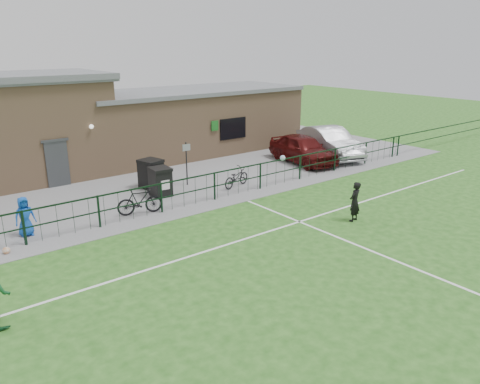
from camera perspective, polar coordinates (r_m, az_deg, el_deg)
ground at (r=13.64m, az=13.27°, el=-10.30°), size 90.00×90.00×0.00m
paving_strip at (r=23.79m, az=-12.73°, el=1.96°), size 34.00×13.00×0.02m
pitch_line_touch at (r=19.00m, az=-5.21°, el=-1.70°), size 28.00×0.10×0.01m
pitch_line_mid at (r=16.14m, az=2.20°, el=-5.24°), size 28.00×0.10×0.01m
pitch_line_perp at (r=15.12m, az=18.11°, el=-7.83°), size 0.10×16.00×0.01m
perimeter_fence at (r=18.97m, az=-5.59°, el=0.16°), size 28.00×0.10×1.20m
wheelie_bin_left at (r=21.44m, az=-10.80°, el=2.08°), size 1.00×1.08×1.22m
wheelie_bin_right at (r=20.27m, az=-9.68°, el=1.13°), size 0.83×0.92×1.15m
sign_post at (r=21.58m, az=-6.53°, el=3.45°), size 0.07×0.07×2.00m
car_maroon at (r=25.80m, az=7.67°, el=5.25°), size 2.44×4.75×1.55m
car_silver at (r=27.44m, az=10.86°, el=5.98°), size 3.21×5.38×1.67m
bicycle_d at (r=18.23m, az=-12.12°, el=-1.08°), size 1.80×0.92×1.04m
bicycle_e at (r=21.27m, az=-0.46°, el=1.80°), size 1.78×1.03×0.88m
spectator_child at (r=17.39m, az=-24.77°, el=-2.73°), size 0.70×0.48×1.38m
goalkeeper_kick at (r=17.67m, az=13.48°, el=-0.96°), size 0.96×3.66×1.96m
ball_ground at (r=16.42m, az=-26.59°, el=-6.39°), size 0.23×0.23×0.23m
clubhouse at (r=25.70m, az=-17.79°, el=7.77°), size 24.25×5.40×4.96m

